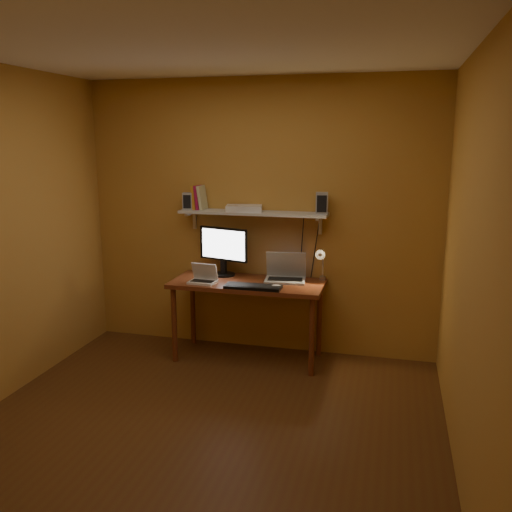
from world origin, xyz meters
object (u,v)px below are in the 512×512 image
(netbook, at_px, (204,277))
(mouse, at_px, (276,287))
(speaker_left, at_px, (188,201))
(speaker_right, at_px, (322,203))
(desk_lamp, at_px, (321,260))
(desk, at_px, (248,290))
(shelf_camera, at_px, (233,209))
(monitor, at_px, (223,249))
(router, at_px, (244,208))
(laptop, at_px, (286,273))
(keyboard, at_px, (253,287))
(wall_shelf, at_px, (253,213))

(netbook, height_order, mouse, netbook)
(speaker_left, relative_size, speaker_right, 0.83)
(mouse, bearing_deg, desk_lamp, 32.13)
(desk, xyz_separation_m, shelf_camera, (-0.18, 0.12, 0.74))
(netbook, height_order, shelf_camera, shelf_camera)
(monitor, bearing_deg, router, 22.16)
(laptop, distance_m, shelf_camera, 0.77)
(desk, distance_m, keyboard, 0.26)
(wall_shelf, distance_m, laptop, 0.63)
(shelf_camera, bearing_deg, desk, -35.10)
(netbook, height_order, speaker_left, speaker_left)
(desk, bearing_deg, laptop, 21.82)
(router, bearing_deg, speaker_left, -178.34)
(monitor, bearing_deg, speaker_left, -166.36)
(keyboard, bearing_deg, desk_lamp, 31.53)
(router, bearing_deg, shelf_camera, -142.13)
(desk, relative_size, mouse, 14.02)
(monitor, bearing_deg, netbook, -92.06)
(mouse, bearing_deg, wall_shelf, 122.10)
(shelf_camera, relative_size, router, 0.30)
(desk, height_order, shelf_camera, shelf_camera)
(wall_shelf, bearing_deg, speaker_right, 0.13)
(desk, xyz_separation_m, keyboard, (0.11, -0.21, 0.10))
(desk_lamp, bearing_deg, speaker_right, 106.07)
(wall_shelf, relative_size, shelf_camera, 13.94)
(laptop, relative_size, shelf_camera, 3.93)
(desk, bearing_deg, netbook, -160.33)
(wall_shelf, bearing_deg, desk, -90.00)
(speaker_left, bearing_deg, speaker_right, -11.75)
(desk_lamp, bearing_deg, laptop, 179.00)
(shelf_camera, bearing_deg, keyboard, -49.89)
(speaker_right, bearing_deg, keyboard, -150.52)
(wall_shelf, height_order, laptop, wall_shelf)
(laptop, xyz_separation_m, speaker_left, (-0.97, 0.05, 0.64))
(netbook, bearing_deg, laptop, 25.13)
(mouse, distance_m, router, 0.83)
(desk, relative_size, netbook, 5.52)
(monitor, distance_m, speaker_left, 0.57)
(wall_shelf, relative_size, speaker_right, 7.25)
(laptop, distance_m, router, 0.72)
(laptop, bearing_deg, speaker_left, 171.00)
(keyboard, bearing_deg, netbook, 171.09)
(speaker_left, xyz_separation_m, router, (0.55, 0.02, -0.05))
(router, bearing_deg, monitor, -172.93)
(monitor, xyz_separation_m, speaker_left, (-0.35, 0.01, 0.44))
(netbook, xyz_separation_m, speaker_right, (1.02, 0.33, 0.67))
(netbook, bearing_deg, desk, 24.12)
(wall_shelf, bearing_deg, mouse, -50.24)
(desk_lamp, relative_size, shelf_camera, 3.73)
(wall_shelf, height_order, shelf_camera, shelf_camera)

